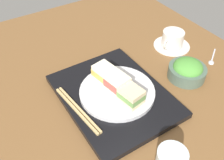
{
  "coord_description": "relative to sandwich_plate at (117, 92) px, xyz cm",
  "views": [
    {
      "loc": [
        44.77,
        -36.63,
        59.41
      ],
      "look_at": [
        -5.51,
        -4.73,
        5.0
      ],
      "focal_mm": 41.49,
      "sensor_mm": 36.0,
      "label": 1
    }
  ],
  "objects": [
    {
      "name": "ground_plane",
      "position": [
        2.28,
        4.87,
        -4.14
      ],
      "size": [
        140.0,
        100.0,
        3.0
      ],
      "primitive_type": "cube",
      "color": "brown"
    },
    {
      "name": "serving_tray",
      "position": [
        -0.6,
        -0.91,
        -1.67
      ],
      "size": [
        38.31,
        29.91,
        1.93
      ],
      "primitive_type": "cube",
      "color": "black",
      "rests_on": "ground_plane"
    },
    {
      "name": "sandwich_plate",
      "position": [
        0.0,
        0.0,
        0.0
      ],
      "size": [
        23.41,
        23.41,
        1.42
      ],
      "primitive_type": "cylinder",
      "color": "silver",
      "rests_on": "serving_tray"
    },
    {
      "name": "sandwich_near",
      "position": [
        -6.03,
        -0.78,
        3.38
      ],
      "size": [
        7.88,
        6.56,
        5.34
      ],
      "color": "#EFE5C1",
      "rests_on": "sandwich_plate"
    },
    {
      "name": "sandwich_middle",
      "position": [
        -0.0,
        -0.0,
        3.53
      ],
      "size": [
        7.65,
        6.5,
        5.64
      ],
      "color": "#EFE5C1",
      "rests_on": "sandwich_plate"
    },
    {
      "name": "sandwich_far",
      "position": [
        6.03,
        0.78,
        3.13
      ],
      "size": [
        7.47,
        6.45,
        4.84
      ],
      "color": "beige",
      "rests_on": "sandwich_plate"
    },
    {
      "name": "salad_bowl",
      "position": [
        4.38,
        25.46,
        0.37
      ],
      "size": [
        12.75,
        12.75,
        6.9
      ],
      "color": "#4C6051",
      "rests_on": "ground_plane"
    },
    {
      "name": "chopsticks_pair",
      "position": [
        -0.37,
        -13.59,
        -0.36
      ],
      "size": [
        21.94,
        4.09,
        0.7
      ],
      "color": "tan",
      "rests_on": "serving_tray"
    },
    {
      "name": "coffee_cup",
      "position": [
        -12.06,
        33.71,
        0.24
      ],
      "size": [
        14.2,
        14.2,
        6.54
      ],
      "color": "silver",
      "rests_on": "ground_plane"
    },
    {
      "name": "teaspoon",
      "position": [
        2.88,
        40.26,
        -2.29
      ],
      "size": [
        6.81,
        9.58,
        0.8
      ],
      "color": "silver",
      "rests_on": "ground_plane"
    }
  ]
}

